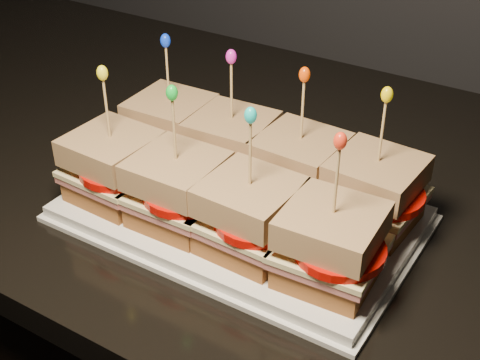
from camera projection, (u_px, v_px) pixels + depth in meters
The scene contains 59 objects.
granite_slab at pixel (196, 149), 0.93m from camera, with size 2.15×0.72×0.04m, color black.
platter at pixel (240, 214), 0.76m from camera, with size 0.38×0.23×0.02m, color white.
platter_rim at pixel (240, 218), 0.76m from camera, with size 0.39×0.25×0.01m, color white.
sandwich_0_bread_bot at pixel (172, 146), 0.84m from camera, with size 0.09×0.09×0.02m, color brown.
sandwich_0_ham at pixel (171, 135), 0.83m from camera, with size 0.10×0.09×0.01m, color #B45151.
sandwich_0_cheese at pixel (171, 130), 0.83m from camera, with size 0.10×0.09×0.01m, color beige.
sandwich_0_tomato at pixel (176, 129), 0.82m from camera, with size 0.09×0.09×0.01m, color red.
sandwich_0_bread_top at pixel (170, 111), 0.82m from camera, with size 0.09×0.09×0.03m, color brown.
sandwich_0_pick at pixel (168, 77), 0.79m from camera, with size 0.00×0.00×0.09m, color tan.
sandwich_0_frill at pixel (165, 41), 0.77m from camera, with size 0.01×0.01×0.02m, color #0E36E3.
sandwich_1_bread_bot at pixel (232, 166), 0.80m from camera, with size 0.09×0.09×0.02m, color brown.
sandwich_1_ham at pixel (232, 155), 0.79m from camera, with size 0.10×0.09×0.01m, color #B45151.
sandwich_1_cheese at pixel (232, 150), 0.79m from camera, with size 0.10×0.09×0.01m, color beige.
sandwich_1_tomato at pixel (238, 149), 0.78m from camera, with size 0.09×0.09×0.01m, color red.
sandwich_1_bread_top at pixel (232, 129), 0.78m from camera, with size 0.09×0.09×0.03m, color brown.
sandwich_1_pick at pixel (231, 94), 0.75m from camera, with size 0.00×0.00×0.09m, color tan.
sandwich_1_frill at pixel (231, 57), 0.73m from camera, with size 0.01×0.01×0.02m, color #D421B2.
sandwich_2_bread_bot at pixel (298, 188), 0.76m from camera, with size 0.09×0.09×0.02m, color brown.
sandwich_2_ham at pixel (299, 176), 0.75m from camera, with size 0.10×0.09×0.01m, color #B45151.
sandwich_2_cheese at pixel (299, 171), 0.75m from camera, with size 0.10×0.09×0.01m, color beige.
sandwich_2_tomato at pixel (306, 171), 0.74m from camera, with size 0.09×0.09×0.01m, color red.
sandwich_2_bread_top at pixel (300, 150), 0.74m from camera, with size 0.09×0.09×0.03m, color brown.
sandwich_2_pick at pixel (302, 114), 0.71m from camera, with size 0.00×0.00×0.09m, color tan.
sandwich_2_frill at pixel (305, 75), 0.69m from camera, with size 0.01×0.01×0.02m, color #EE4605.
sandwich_3_bread_bot at pixel (371, 212), 0.72m from camera, with size 0.09×0.09×0.02m, color brown.
sandwich_3_ham at pixel (373, 200), 0.71m from camera, with size 0.10×0.09×0.01m, color #B45151.
sandwich_3_cheese at pixel (374, 195), 0.71m from camera, with size 0.10×0.09×0.01m, color beige.
sandwich_3_tomato at pixel (383, 195), 0.70m from camera, with size 0.09×0.09×0.01m, color red.
sandwich_3_bread_top at pixel (377, 173), 0.70m from camera, with size 0.09×0.09×0.03m, color brown.
sandwich_3_pick at pixel (382, 135), 0.67m from camera, with size 0.00×0.00×0.09m, color tan.
sandwich_3_frill at pixel (387, 95), 0.65m from camera, with size 0.01×0.01×0.02m, color yellow.
sandwich_4_bread_bot at pixel (116, 186), 0.77m from camera, with size 0.09×0.09×0.02m, color brown.
sandwich_4_ham at pixel (115, 174), 0.76m from camera, with size 0.10×0.09×0.01m, color #B45151.
sandwich_4_cheese at pixel (114, 169), 0.75m from camera, with size 0.10×0.09×0.01m, color beige.
sandwich_4_tomato at pixel (118, 169), 0.74m from camera, with size 0.09×0.09×0.01m, color red.
sandwich_4_bread_top at pixel (111, 148), 0.74m from camera, with size 0.09×0.09×0.03m, color brown.
sandwich_4_pick at pixel (107, 112), 0.71m from camera, with size 0.00×0.00×0.09m, color tan.
sandwich_4_frill at pixel (102, 73), 0.69m from camera, with size 0.01×0.01×0.02m, color yellow.
sandwich_5_bread_bot at pixel (179, 210), 0.73m from camera, with size 0.09×0.09×0.02m, color brown.
sandwich_5_ham at pixel (178, 198), 0.72m from camera, with size 0.10×0.09×0.01m, color #B45151.
sandwich_5_cheese at pixel (178, 192), 0.71m from camera, with size 0.10×0.09×0.01m, color beige.
sandwich_5_tomato at pixel (183, 193), 0.70m from camera, with size 0.09×0.09×0.01m, color red.
sandwich_5_bread_top at pixel (177, 171), 0.70m from camera, with size 0.09×0.09×0.03m, color brown.
sandwich_5_pick at pixel (174, 133), 0.67m from camera, with size 0.00×0.00×0.09m, color tan.
sandwich_5_frill at pixel (172, 93), 0.65m from camera, with size 0.01×0.01×0.02m, color green.
sandwich_6_bread_bot at pixel (249, 237), 0.69m from camera, with size 0.09×0.09×0.02m, color brown.
sandwich_6_ham at pixel (250, 224), 0.68m from camera, with size 0.10×0.09×0.01m, color #B45151.
sandwich_6_cheese at pixel (250, 219), 0.67m from camera, with size 0.10×0.09×0.01m, color beige.
sandwich_6_tomato at pixel (257, 219), 0.66m from camera, with size 0.09×0.09×0.01m, color red.
sandwich_6_bread_top at pixel (250, 197), 0.66m from camera, with size 0.09×0.09×0.03m, color brown.
sandwich_6_pick at pixel (250, 157), 0.63m from camera, with size 0.00×0.00×0.09m, color tan.
sandwich_6_frill at pixel (251, 115), 0.61m from camera, with size 0.01×0.01×0.02m, color #15C2BA.
sandwich_7_bread_bot at pixel (328, 267), 0.65m from camera, with size 0.09×0.09×0.02m, color brown.
sandwich_7_ham at pixel (330, 254), 0.64m from camera, with size 0.10×0.09×0.01m, color #B45151.
sandwich_7_cheese at pixel (330, 248), 0.63m from camera, with size 0.10×0.09×0.01m, color beige.
sandwich_7_tomato at pixel (340, 250), 0.62m from camera, with size 0.09×0.09×0.01m, color red.
sandwich_7_bread_top at pixel (332, 225), 0.62m from camera, with size 0.09×0.09×0.03m, color brown.
sandwich_7_pick at pixel (336, 185), 0.59m from camera, with size 0.00×0.00×0.09m, color tan.
sandwich_7_frill at pixel (340, 141), 0.57m from camera, with size 0.01×0.01×0.02m, color red.
Camera 1 is at (0.51, 1.00, 1.36)m, focal length 50.00 mm.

